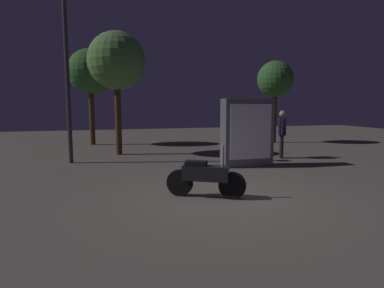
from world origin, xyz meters
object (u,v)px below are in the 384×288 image
object	(u,v)px
person_rider_beside	(282,130)
streetlamp_near	(66,52)
motorcycle_black_foreground	(205,177)
motorcycle_orange_parked_left	(246,143)
kiosk_billboard	(247,133)

from	to	relation	value
person_rider_beside	streetlamp_near	xyz separation A→B (m)	(-7.22, 1.09, 2.55)
motorcycle_black_foreground	motorcycle_orange_parked_left	size ratio (longest dim) A/B	0.90
person_rider_beside	kiosk_billboard	distance (m)	2.14
motorcycle_black_foreground	kiosk_billboard	xyz separation A→B (m)	(2.37, 2.96, 0.61)
motorcycle_black_foreground	kiosk_billboard	bearing A→B (deg)	80.06
motorcycle_orange_parked_left	streetlamp_near	bearing A→B (deg)	-172.38
motorcycle_orange_parked_left	kiosk_billboard	xyz separation A→B (m)	(-1.09, -2.29, 0.61)
streetlamp_near	kiosk_billboard	world-z (taller)	streetlamp_near
streetlamp_near	kiosk_billboard	bearing A→B (deg)	-21.62
motorcycle_orange_parked_left	person_rider_beside	size ratio (longest dim) A/B	0.97
motorcycle_black_foreground	kiosk_billboard	size ratio (longest dim) A/B	0.72
streetlamp_near	motorcycle_orange_parked_left	bearing A→B (deg)	1.47
streetlamp_near	kiosk_billboard	distance (m)	6.28
person_rider_beside	streetlamp_near	world-z (taller)	streetlamp_near
person_rider_beside	kiosk_billboard	world-z (taller)	kiosk_billboard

